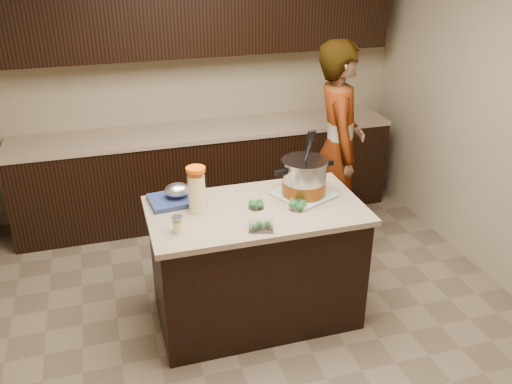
{
  "coord_description": "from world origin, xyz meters",
  "views": [
    {
      "loc": [
        -0.93,
        -3.11,
        2.59
      ],
      "look_at": [
        0.0,
        0.0,
        1.02
      ],
      "focal_mm": 38.0,
      "sensor_mm": 36.0,
      "label": 1
    }
  ],
  "objects_px": {
    "person": "(338,148)",
    "lemonade_pitcher": "(197,191)",
    "stock_pot": "(304,179)",
    "island": "(256,264)"
  },
  "relations": [
    {
      "from": "island",
      "to": "lemonade_pitcher",
      "type": "relative_size",
      "value": 4.71
    },
    {
      "from": "lemonade_pitcher",
      "to": "person",
      "type": "bearing_deg",
      "value": 29.15
    },
    {
      "from": "lemonade_pitcher",
      "to": "person",
      "type": "relative_size",
      "value": 0.17
    },
    {
      "from": "person",
      "to": "lemonade_pitcher",
      "type": "bearing_deg",
      "value": 136.0
    },
    {
      "from": "island",
      "to": "lemonade_pitcher",
      "type": "xyz_separation_m",
      "value": [
        -0.39,
        0.07,
        0.59
      ]
    },
    {
      "from": "lemonade_pitcher",
      "to": "person",
      "type": "xyz_separation_m",
      "value": [
        1.37,
        0.76,
        -0.13
      ]
    },
    {
      "from": "island",
      "to": "lemonade_pitcher",
      "type": "height_order",
      "value": "lemonade_pitcher"
    },
    {
      "from": "person",
      "to": "island",
      "type": "bearing_deg",
      "value": 147.3
    },
    {
      "from": "stock_pot",
      "to": "island",
      "type": "bearing_deg",
      "value": -177.67
    },
    {
      "from": "island",
      "to": "lemonade_pitcher",
      "type": "distance_m",
      "value": 0.71
    }
  ]
}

